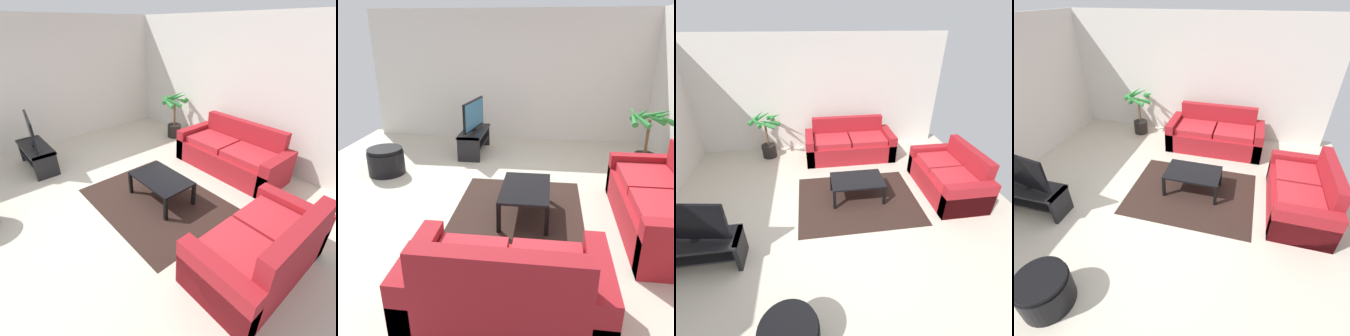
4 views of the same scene
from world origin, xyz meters
The scene contains 10 objects.
ground_plane centered at (0.00, 0.00, 0.00)m, with size 6.60×6.60×0.00m, color beige.
wall_left centered at (-3.00, 0.00, 1.35)m, with size 0.06×6.00×2.70m, color silver.
couch_main centered at (0.62, 2.28, 0.30)m, with size 2.07×0.90×0.90m.
couch_loveseat centered at (2.28, 0.61, 0.30)m, with size 0.90×1.64×0.90m.
tv_stand centered at (-1.87, -0.55, 0.30)m, with size 1.10×0.45×0.46m.
tv centered at (-1.87, -0.54, 0.77)m, with size 0.97×0.19×0.59m.
coffee_table centered at (0.50, 0.64, 0.35)m, with size 0.96×0.62×0.40m.
area_rug centered at (0.50, 0.54, 0.00)m, with size 2.20×1.70×0.01m, color black.
potted_palm centered at (-1.32, 2.55, 0.55)m, with size 0.81×0.81×1.10m.
ottoman centered at (-0.63, -1.80, 0.22)m, with size 0.60×0.60×0.45m.
Camera 2 is at (4.45, 0.89, 2.24)m, focal length 36.47 mm.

